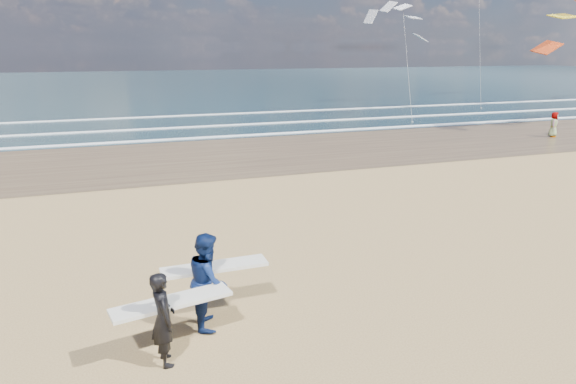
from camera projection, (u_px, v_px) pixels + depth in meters
name	position (u px, v px, depth m)	size (l,w,h in m)	color
wet_sand_strip	(476.00, 136.00, 32.82)	(220.00, 12.00, 0.01)	#4B3928
ocean	(254.00, 83.00, 81.97)	(220.00, 100.00, 0.02)	#182F35
foam_breakers	(395.00, 116.00, 42.00)	(220.00, 11.70, 0.05)	white
surfer_near	(164.00, 316.00, 9.07)	(2.26, 1.17, 1.76)	black
surfer_far	(209.00, 279.00, 10.29)	(2.21, 1.16, 1.97)	#0E2051
beachgoer_0	(554.00, 125.00, 32.29)	(0.77, 0.50, 1.57)	brown
kite_1	(406.00, 49.00, 39.71)	(5.71, 4.73, 9.65)	slate
kite_5	(479.00, 11.00, 47.35)	(5.51, 4.71, 16.34)	slate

